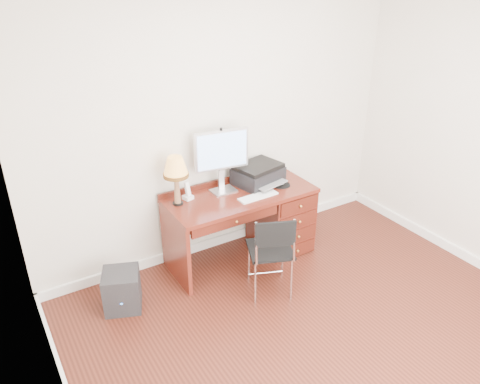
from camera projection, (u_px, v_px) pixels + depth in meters
ground at (328, 338)px, 3.89m from camera, size 4.00×4.00×0.00m
room_shell at (283, 292)px, 4.35m from camera, size 4.00×4.00×4.00m
desk at (266, 215)px, 4.93m from camera, size 1.50×0.67×0.75m
monitor at (221, 154)px, 4.52m from camera, size 0.55×0.21×0.63m
keyboard at (258, 196)px, 4.56m from camera, size 0.42×0.13×0.02m
mouse_pad at (281, 184)px, 4.80m from camera, size 0.20×0.20×0.04m
printer at (258, 174)px, 4.81m from camera, size 0.53×0.45×0.21m
leg_lamp at (176, 170)px, 4.27m from camera, size 0.24×0.24×0.48m
phone at (188, 194)px, 4.50m from camera, size 0.10×0.10×0.18m
pen_cup at (247, 177)px, 4.87m from camera, size 0.07×0.07×0.09m
chair at (274, 247)px, 4.21m from camera, size 0.52×0.52×0.84m
equipment_box at (122, 290)px, 4.17m from camera, size 0.41×0.41×0.37m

